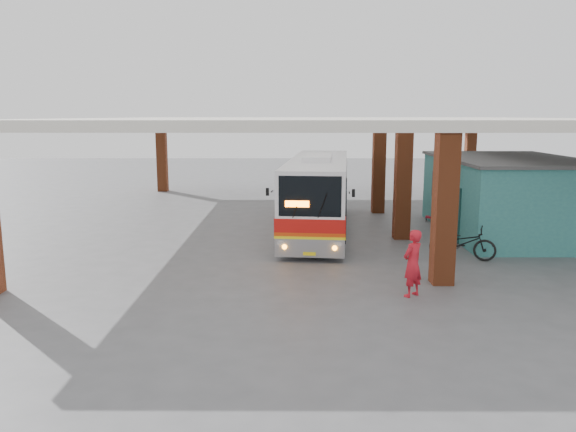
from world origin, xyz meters
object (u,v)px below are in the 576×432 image
at_px(motorcycle, 462,243).
at_px(red_chair, 432,214).
at_px(coach_bus, 319,192).
at_px(pedestrian, 413,263).

distance_m(motorcycle, red_chair, 6.77).
height_order(coach_bus, motorcycle, coach_bus).
relative_size(coach_bus, red_chair, 14.87).
bearing_deg(coach_bus, pedestrian, -71.01).
relative_size(coach_bus, motorcycle, 5.14).
distance_m(coach_bus, motorcycle, 6.77).
height_order(pedestrian, red_chair, pedestrian).
xyz_separation_m(motorcycle, pedestrian, (-2.53, -3.94, 0.34)).
bearing_deg(red_chair, motorcycle, -79.64).
relative_size(motorcycle, pedestrian, 1.20).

